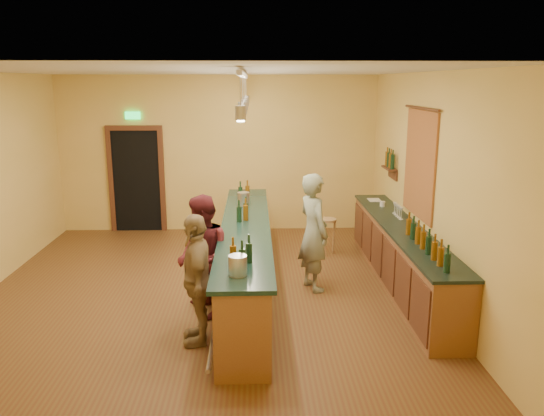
{
  "coord_description": "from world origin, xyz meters",
  "views": [
    {
      "loc": [
        0.74,
        -7.43,
        3.05
      ],
      "look_at": [
        1.0,
        0.2,
        1.24
      ],
      "focal_mm": 35.0,
      "sensor_mm": 36.0,
      "label": 1
    }
  ],
  "objects_px": {
    "customer_b": "(197,279)",
    "back_counter": "(401,255)",
    "bartender": "(314,232)",
    "tasting_bar": "(246,253)",
    "customer_a": "(203,257)",
    "bar_stool": "(327,227)"
  },
  "relations": [
    {
      "from": "customer_b",
      "to": "back_counter",
      "type": "bearing_deg",
      "value": 113.87
    },
    {
      "from": "back_counter",
      "to": "bartender",
      "type": "distance_m",
      "value": 1.42
    },
    {
      "from": "tasting_bar",
      "to": "customer_b",
      "type": "distance_m",
      "value": 1.63
    },
    {
      "from": "bartender",
      "to": "customer_a",
      "type": "bearing_deg",
      "value": 97.75
    },
    {
      "from": "bartender",
      "to": "customer_b",
      "type": "distance_m",
      "value": 2.26
    },
    {
      "from": "back_counter",
      "to": "bar_stool",
      "type": "distance_m",
      "value": 1.8
    },
    {
      "from": "tasting_bar",
      "to": "customer_a",
      "type": "bearing_deg",
      "value": -125.26
    },
    {
      "from": "back_counter",
      "to": "bar_stool",
      "type": "xyz_separation_m",
      "value": [
        -0.92,
        1.55,
        0.03
      ]
    },
    {
      "from": "back_counter",
      "to": "customer_b",
      "type": "height_order",
      "value": "customer_b"
    },
    {
      "from": "bar_stool",
      "to": "customer_b",
      "type": "bearing_deg",
      "value": -121.43
    },
    {
      "from": "tasting_bar",
      "to": "bar_stool",
      "type": "distance_m",
      "value": 2.25
    },
    {
      "from": "tasting_bar",
      "to": "customer_b",
      "type": "relative_size",
      "value": 3.21
    },
    {
      "from": "back_counter",
      "to": "customer_a",
      "type": "height_order",
      "value": "customer_a"
    },
    {
      "from": "customer_b",
      "to": "bartender",
      "type": "bearing_deg",
      "value": 129.95
    },
    {
      "from": "bartender",
      "to": "bar_stool",
      "type": "height_order",
      "value": "bartender"
    },
    {
      "from": "bar_stool",
      "to": "customer_a",
      "type": "bearing_deg",
      "value": -128.47
    },
    {
      "from": "tasting_bar",
      "to": "bartender",
      "type": "height_order",
      "value": "bartender"
    },
    {
      "from": "bartender",
      "to": "customer_a",
      "type": "relative_size",
      "value": 1.08
    },
    {
      "from": "tasting_bar",
      "to": "customer_b",
      "type": "xyz_separation_m",
      "value": [
        -0.55,
        -1.53,
        0.19
      ]
    },
    {
      "from": "bartender",
      "to": "bar_stool",
      "type": "distance_m",
      "value": 1.71
    },
    {
      "from": "bar_stool",
      "to": "bartender",
      "type": "bearing_deg",
      "value": -105.0
    },
    {
      "from": "customer_b",
      "to": "bar_stool",
      "type": "xyz_separation_m",
      "value": [
        1.99,
        3.25,
        -0.27
      ]
    }
  ]
}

